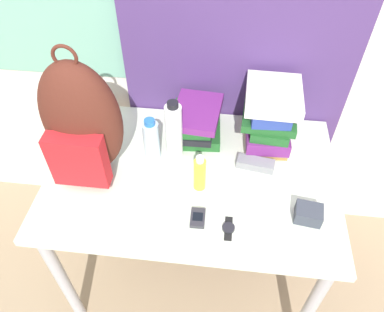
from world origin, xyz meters
TOP-DOWN VIEW (x-y plane):
  - wall_back at (-0.00, 0.85)m, footprint 6.00×0.06m
  - curtain_blue at (0.14, 0.80)m, footprint 0.98×0.04m
  - desk at (0.00, 0.38)m, footprint 1.15×0.77m
  - backpack at (-0.40, 0.37)m, footprint 0.30×0.23m
  - book_stack_left at (-0.01, 0.61)m, footprint 0.22×0.27m
  - book_stack_center at (0.29, 0.61)m, footprint 0.23×0.29m
  - water_bottle at (-0.17, 0.46)m, footprint 0.07×0.07m
  - sports_bottle at (-0.08, 0.47)m, footprint 0.07×0.07m
  - sunscreen_bottle at (0.04, 0.32)m, footprint 0.05×0.05m
  - cell_phone at (0.05, 0.17)m, footprint 0.05×0.08m
  - sunglasses_case at (0.25, 0.45)m, footprint 0.16×0.08m
  - camera_pouch at (0.44, 0.22)m, footprint 0.10×0.09m
  - wristwatch at (0.16, 0.14)m, footprint 0.04×0.10m

SIDE VIEW (x-z plane):
  - desk at x=0.00m, z-range 0.29..1.06m
  - wristwatch at x=0.16m, z-range 0.77..0.78m
  - cell_phone at x=0.05m, z-range 0.77..0.79m
  - sunglasses_case at x=0.25m, z-range 0.77..0.81m
  - camera_pouch at x=0.44m, z-range 0.77..0.83m
  - book_stack_left at x=-0.01m, z-range 0.77..0.92m
  - sunscreen_bottle at x=0.04m, z-range 0.76..0.93m
  - water_bottle at x=-0.17m, z-range 0.76..0.96m
  - sports_bottle at x=-0.08m, z-range 0.76..1.05m
  - book_stack_center at x=0.29m, z-range 0.77..1.04m
  - backpack at x=-0.40m, z-range 0.73..1.28m
  - curtain_blue at x=0.14m, z-range 0.00..2.50m
  - wall_back at x=0.00m, z-range 0.00..2.50m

